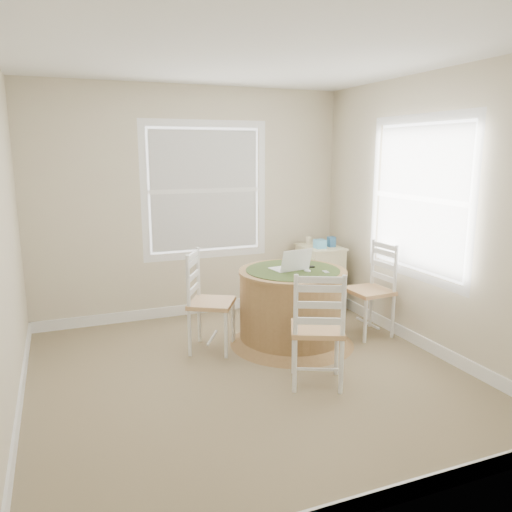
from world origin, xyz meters
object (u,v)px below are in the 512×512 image
chair_near (317,329)px  chair_left (212,302)px  chair_right (369,291)px  corner_chest (319,277)px  round_table (292,304)px  laptop (290,267)px

chair_near → chair_left: bearing=-34.7°
chair_left → chair_right: 1.65m
chair_left → corner_chest: 1.77m
chair_left → chair_right: size_ratio=1.00×
corner_chest → chair_left: bearing=-152.7°
round_table → corner_chest: (0.80, 0.91, -0.02)m
corner_chest → round_table: bearing=-130.0°
chair_right → chair_left: bearing=-100.2°
round_table → laptop: 0.37m
chair_right → round_table: bearing=-97.7°
chair_right → laptop: size_ratio=2.61×
chair_left → laptop: laptop is taller
chair_left → laptop: bearing=-69.3°
chair_left → corner_chest: bearing=-34.4°
chair_left → chair_near: bearing=-119.8°
round_table → chair_left: (-0.79, 0.14, 0.06)m
chair_left → chair_near: same height
chair_near → chair_right: size_ratio=1.00×
chair_near → chair_right: 1.32m
chair_near → round_table: bearing=-77.8°
round_table → chair_near: size_ratio=1.30×
round_table → corner_chest: 1.21m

